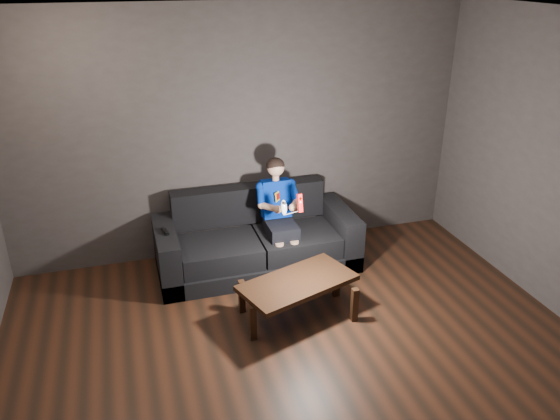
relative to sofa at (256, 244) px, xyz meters
name	(u,v)px	position (x,y,z in m)	size (l,w,h in m)	color
floor	(319,391)	(-0.02, -2.02, -0.27)	(5.00, 5.00, 0.00)	black
back_wall	(241,134)	(-0.02, 0.48, 1.08)	(5.00, 0.04, 2.70)	#3E3837
ceiling	(333,25)	(-0.02, -2.02, 2.43)	(5.00, 5.00, 0.02)	silver
sofa	(256,244)	(0.00, 0.00, 0.00)	(2.11, 0.91, 0.81)	black
child	(279,206)	(0.24, -0.05, 0.44)	(0.45, 0.56, 1.12)	black
wii_remote_red	(300,203)	(0.33, -0.48, 0.64)	(0.05, 0.07, 0.19)	red
nunchuk_white	(284,207)	(0.16, -0.48, 0.61)	(0.07, 0.10, 0.16)	silver
wii_remote_black	(165,231)	(-0.95, -0.08, 0.32)	(0.07, 0.16, 0.03)	black
coffee_table	(298,285)	(0.13, -1.02, 0.07)	(1.17, 0.84, 0.38)	black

